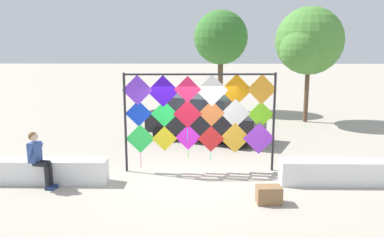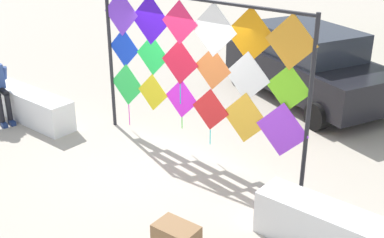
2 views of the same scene
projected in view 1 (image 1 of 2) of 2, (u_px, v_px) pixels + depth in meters
ground at (193, 178)px, 11.07m from camera, size 120.00×120.00×0.00m
plaza_ledge_left at (38, 171)px, 10.68m from camera, size 3.70×0.55×0.64m
plaza_ledge_right at (350, 173)px, 10.55m from camera, size 3.70×0.55×0.64m
kite_display_rack at (201, 111)px, 11.39m from camera, size 4.41×0.23×2.89m
seated_vendor at (38, 156)px, 10.16m from camera, size 0.68×0.55×1.49m
parked_car at (205, 118)px, 15.35m from camera, size 4.73×3.43×1.69m
cardboard_box_large at (269, 195)px, 9.31m from camera, size 0.60×0.41×0.42m
tree_broadleaf at (309, 44)px, 18.08m from camera, size 3.11×3.23×5.35m
tree_palm_like at (220, 39)px, 21.19m from camera, size 2.89×2.89×5.43m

